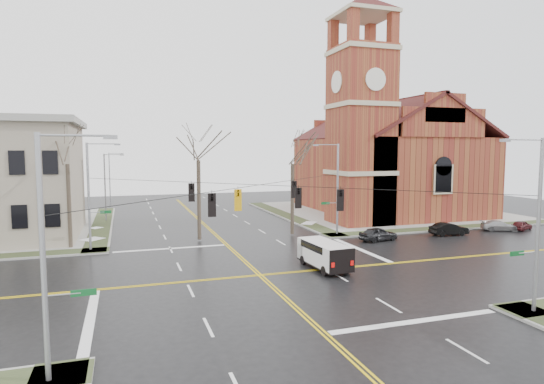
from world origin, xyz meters
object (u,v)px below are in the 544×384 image
object	(u,v)px
signal_pole_se	(536,220)
parked_car_b	(449,229)
signal_pole_ne	(336,186)
tree_ne	(293,159)
tree_nw_near	(198,155)
signal_pole_nw	(91,193)
parked_car_a	(378,234)
streetlight_north_a	(106,184)
parked_car_d	(521,225)
streetlight_north_b	(111,175)
cargo_van	(323,253)
signal_pole_sw	(48,251)
parked_car_c	(499,226)
church	(383,151)
tree_nw_far	(67,158)

from	to	relation	value
signal_pole_se	parked_car_b	size ratio (longest dim) A/B	2.32
signal_pole_ne	tree_ne	distance (m)	5.09
tree_nw_near	tree_ne	distance (m)	9.33
signal_pole_nw	parked_car_a	size ratio (longest dim) A/B	2.37
streetlight_north_a	parked_car_d	size ratio (longest dim) A/B	2.59
parked_car_b	streetlight_north_b	bearing A→B (deg)	42.17
tree_nw_near	cargo_van	bearing A→B (deg)	-61.28
parked_car_b	tree_ne	xyz separation A→B (m)	(-14.92, 4.95, 7.02)
signal_pole_sw	parked_car_a	distance (m)	32.16
signal_pole_se	parked_car_c	world-z (taller)	signal_pole_se
streetlight_north_a	cargo_van	world-z (taller)	streetlight_north_a
parked_car_a	tree_ne	world-z (taller)	tree_ne
church	signal_pole_nw	distance (m)	38.61
parked_car_d	church	bearing A→B (deg)	1.22
church	streetlight_north_a	distance (m)	35.78
signal_pole_nw	signal_pole_se	bearing A→B (deg)	-45.45
signal_pole_ne	signal_pole_se	distance (m)	23.00
streetlight_north_a	parked_car_d	xyz separation A→B (m)	(42.23, -19.91, -3.94)
tree_nw_near	signal_pole_se	bearing A→B (deg)	-61.43
signal_pole_ne	tree_nw_far	bearing A→B (deg)	176.30
signal_pole_nw	cargo_van	xyz separation A→B (m)	(16.20, -11.09, -3.81)
church	signal_pole_ne	xyz separation A→B (m)	(-13.44, -13.28, -3.48)
church	signal_pole_nw	world-z (taller)	church
streetlight_north_b	tree_nw_near	bearing A→B (deg)	-76.16
parked_car_a	parked_car_b	size ratio (longest dim) A/B	0.98
church	tree_nw_near	size ratio (longest dim) A/B	2.47
parked_car_c	tree_nw_far	bearing A→B (deg)	107.36
signal_pole_nw	parked_car_d	xyz separation A→B (m)	(42.90, -3.41, -4.42)
tree_nw_near	tree_ne	world-z (taller)	tree_nw_near
tree_nw_far	church	bearing A→B (deg)	17.13
signal_pole_nw	streetlight_north_b	world-z (taller)	signal_pole_nw
signal_pole_nw	parked_car_b	size ratio (longest dim) A/B	2.32
signal_pole_nw	tree_nw_far	world-z (taller)	tree_nw_far
signal_pole_ne	parked_car_c	xyz separation A→B (m)	(17.72, -2.96, -4.41)
parked_car_a	tree_nw_near	world-z (taller)	tree_nw_near
tree_nw_far	signal_pole_se	bearing A→B (deg)	-45.09
signal_pole_se	tree_nw_far	xyz separation A→B (m)	(-24.51, 24.58, 2.87)
signal_pole_se	cargo_van	size ratio (longest dim) A/B	1.73
parked_car_c	tree_nw_near	xyz separation A→B (m)	(-31.08, 4.50, 7.54)
parked_car_b	tree_nw_far	distance (m)	36.45
church	parked_car_c	world-z (taller)	church
signal_pole_nw	streetlight_north_b	xyz separation A→B (m)	(0.67, 36.50, -0.48)
signal_pole_sw	tree_nw_near	bearing A→B (deg)	69.29
tree_nw_far	parked_car_d	bearing A→B (deg)	-6.37
signal_pole_se	parked_car_a	xyz separation A→B (m)	(2.67, 19.36, -4.30)
signal_pole_ne	signal_pole_sw	bearing A→B (deg)	-134.55
signal_pole_se	tree_ne	distance (m)	24.98
streetlight_north_b	parked_car_a	xyz separation A→B (m)	(24.65, -40.14, -3.82)
streetlight_north_a	parked_car_c	distance (m)	44.38
church	parked_car_c	distance (m)	18.56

